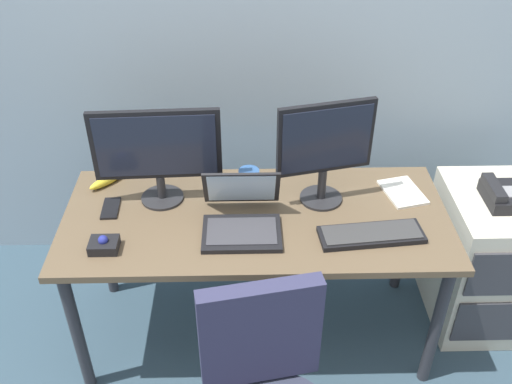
{
  "coord_description": "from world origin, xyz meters",
  "views": [
    {
      "loc": [
        -0.04,
        -1.86,
        2.17
      ],
      "look_at": [
        0.0,
        0.0,
        0.82
      ],
      "focal_mm": 40.29,
      "sensor_mm": 36.0,
      "label": 1
    }
  ],
  "objects_px": {
    "desk_phone": "(504,195)",
    "paper_notepad": "(403,192)",
    "trackball_mouse": "(104,245)",
    "banana": "(108,180)",
    "file_cabinet": "(484,259)",
    "cell_phone": "(111,208)",
    "monitor_side": "(325,146)",
    "laptop": "(242,216)",
    "keyboard": "(371,234)",
    "coffee_mug": "(250,181)",
    "monitor_main": "(157,150)"
  },
  "relations": [
    {
      "from": "desk_phone",
      "to": "paper_notepad",
      "type": "bearing_deg",
      "value": 172.67
    },
    {
      "from": "desk_phone",
      "to": "trackball_mouse",
      "type": "distance_m",
      "value": 1.67
    },
    {
      "from": "banana",
      "to": "file_cabinet",
      "type": "bearing_deg",
      "value": -4.69
    },
    {
      "from": "paper_notepad",
      "to": "cell_phone",
      "type": "relative_size",
      "value": 1.46
    },
    {
      "from": "monitor_side",
      "to": "trackball_mouse",
      "type": "relative_size",
      "value": 4.15
    },
    {
      "from": "trackball_mouse",
      "to": "banana",
      "type": "bearing_deg",
      "value": 98.67
    },
    {
      "from": "laptop",
      "to": "trackball_mouse",
      "type": "relative_size",
      "value": 2.92
    },
    {
      "from": "keyboard",
      "to": "coffee_mug",
      "type": "height_order",
      "value": "coffee_mug"
    },
    {
      "from": "file_cabinet",
      "to": "desk_phone",
      "type": "bearing_deg",
      "value": -116.78
    },
    {
      "from": "file_cabinet",
      "to": "keyboard",
      "type": "xyz_separation_m",
      "value": [
        -0.62,
        -0.25,
        0.37
      ]
    },
    {
      "from": "laptop",
      "to": "coffee_mug",
      "type": "xyz_separation_m",
      "value": [
        0.04,
        0.23,
        0.01
      ]
    },
    {
      "from": "desk_phone",
      "to": "laptop",
      "type": "relative_size",
      "value": 0.62
    },
    {
      "from": "cell_phone",
      "to": "banana",
      "type": "xyz_separation_m",
      "value": [
        -0.04,
        0.19,
        0.02
      ]
    },
    {
      "from": "file_cabinet",
      "to": "coffee_mug",
      "type": "xyz_separation_m",
      "value": [
        -1.09,
        0.06,
        0.41
      ]
    },
    {
      "from": "file_cabinet",
      "to": "monitor_side",
      "type": "bearing_deg",
      "value": 179.91
    },
    {
      "from": "laptop",
      "to": "trackball_mouse",
      "type": "bearing_deg",
      "value": -166.34
    },
    {
      "from": "keyboard",
      "to": "laptop",
      "type": "xyz_separation_m",
      "value": [
        -0.51,
        0.08,
        0.04
      ]
    },
    {
      "from": "desk_phone",
      "to": "laptop",
      "type": "height_order",
      "value": "laptop"
    },
    {
      "from": "file_cabinet",
      "to": "keyboard",
      "type": "bearing_deg",
      "value": -157.87
    },
    {
      "from": "monitor_main",
      "to": "coffee_mug",
      "type": "xyz_separation_m",
      "value": [
        0.37,
        0.04,
        -0.19
      ]
    },
    {
      "from": "coffee_mug",
      "to": "cell_phone",
      "type": "relative_size",
      "value": 0.8
    },
    {
      "from": "desk_phone",
      "to": "file_cabinet",
      "type": "bearing_deg",
      "value": 63.22
    },
    {
      "from": "laptop",
      "to": "trackball_mouse",
      "type": "distance_m",
      "value": 0.54
    },
    {
      "from": "paper_notepad",
      "to": "cell_phone",
      "type": "bearing_deg",
      "value": -176.05
    },
    {
      "from": "laptop",
      "to": "cell_phone",
      "type": "bearing_deg",
      "value": 167.32
    },
    {
      "from": "keyboard",
      "to": "coffee_mug",
      "type": "xyz_separation_m",
      "value": [
        -0.47,
        0.31,
        0.04
      ]
    },
    {
      "from": "monitor_side",
      "to": "keyboard",
      "type": "xyz_separation_m",
      "value": [
        0.17,
        -0.25,
        -0.25
      ]
    },
    {
      "from": "file_cabinet",
      "to": "desk_phone",
      "type": "xyz_separation_m",
      "value": [
        -0.01,
        -0.02,
        0.38
      ]
    },
    {
      "from": "desk_phone",
      "to": "monitor_side",
      "type": "bearing_deg",
      "value": 178.7
    },
    {
      "from": "desk_phone",
      "to": "paper_notepad",
      "type": "relative_size",
      "value": 0.96
    },
    {
      "from": "coffee_mug",
      "to": "trackball_mouse",
      "type": "bearing_deg",
      "value": -147.24
    },
    {
      "from": "cell_phone",
      "to": "trackball_mouse",
      "type": "bearing_deg",
      "value": -87.02
    },
    {
      "from": "trackball_mouse",
      "to": "keyboard",
      "type": "bearing_deg",
      "value": 2.68
    },
    {
      "from": "keyboard",
      "to": "paper_notepad",
      "type": "xyz_separation_m",
      "value": [
        0.19,
        0.29,
        -0.01
      ]
    },
    {
      "from": "laptop",
      "to": "coffee_mug",
      "type": "bearing_deg",
      "value": 81.41
    },
    {
      "from": "monitor_main",
      "to": "keyboard",
      "type": "relative_size",
      "value": 1.24
    },
    {
      "from": "monitor_main",
      "to": "cell_phone",
      "type": "xyz_separation_m",
      "value": [
        -0.21,
        -0.07,
        -0.24
      ]
    },
    {
      "from": "monitor_side",
      "to": "trackball_mouse",
      "type": "distance_m",
      "value": 0.95
    },
    {
      "from": "coffee_mug",
      "to": "paper_notepad",
      "type": "distance_m",
      "value": 0.67
    },
    {
      "from": "trackball_mouse",
      "to": "banana",
      "type": "relative_size",
      "value": 0.58
    },
    {
      "from": "desk_phone",
      "to": "keyboard",
      "type": "distance_m",
      "value": 0.65
    },
    {
      "from": "trackball_mouse",
      "to": "paper_notepad",
      "type": "distance_m",
      "value": 1.27
    },
    {
      "from": "paper_notepad",
      "to": "banana",
      "type": "relative_size",
      "value": 1.09
    },
    {
      "from": "file_cabinet",
      "to": "paper_notepad",
      "type": "relative_size",
      "value": 3.31
    },
    {
      "from": "monitor_side",
      "to": "trackball_mouse",
      "type": "xyz_separation_m",
      "value": [
        -0.86,
        -0.3,
        -0.24
      ]
    },
    {
      "from": "file_cabinet",
      "to": "cell_phone",
      "type": "xyz_separation_m",
      "value": [
        -1.67,
        -0.05,
        0.36
      ]
    },
    {
      "from": "cell_phone",
      "to": "monitor_side",
      "type": "bearing_deg",
      "value": 1.03
    },
    {
      "from": "laptop",
      "to": "cell_phone",
      "type": "relative_size",
      "value": 2.26
    },
    {
      "from": "laptop",
      "to": "desk_phone",
      "type": "bearing_deg",
      "value": 7.93
    },
    {
      "from": "desk_phone",
      "to": "coffee_mug",
      "type": "xyz_separation_m",
      "value": [
        -1.08,
        0.08,
        0.03
      ]
    }
  ]
}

